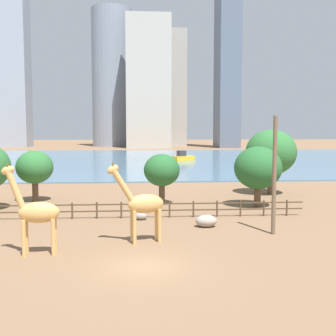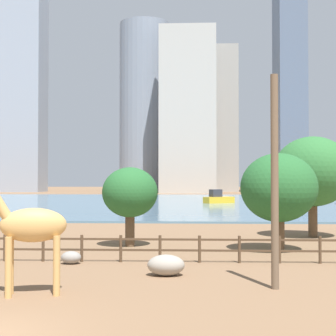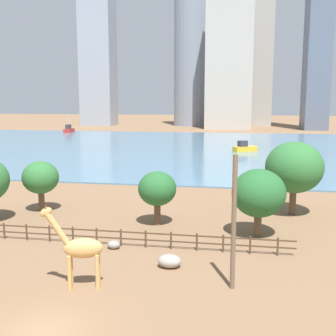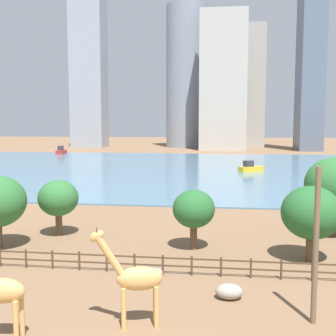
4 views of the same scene
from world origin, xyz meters
name	(u,v)px [view 1 (image 1 of 4)]	position (x,y,z in m)	size (l,w,h in m)	color
ground_plane	(139,159)	(0.00, 80.00, 0.00)	(400.00, 400.00, 0.00)	brown
harbor_water	(139,159)	(0.00, 77.00, 0.10)	(180.00, 86.00, 0.20)	slate
giraffe_tall	(142,204)	(0.01, 4.75, 2.42)	(3.63, 1.50, 5.05)	tan
giraffe_companion	(36,212)	(-5.91, 2.58, 2.41)	(3.15, 1.00, 5.20)	tan
utility_pole	(274,176)	(8.73, 6.18, 3.93)	(0.28, 0.28, 7.86)	brown
boulder_near_fence	(206,221)	(4.61, 8.59, 0.43)	(1.56, 1.16, 0.87)	gray
boulder_by_pole	(141,216)	(-0.04, 11.35, 0.30)	(0.95, 0.80, 0.60)	gray
enclosure_fence	(138,209)	(-0.29, 12.00, 0.76)	(26.12, 0.14, 1.30)	#4C3826
tree_left_large	(35,168)	(-10.18, 20.40, 3.32)	(3.53, 3.53, 4.95)	brown
tree_center_broad	(162,170)	(1.96, 17.82, 3.20)	(3.33, 3.33, 4.73)	brown
tree_left_small	(258,168)	(10.51, 16.09, 3.52)	(4.27, 4.27, 5.47)	brown
tree_right_small	(271,152)	(14.03, 23.31, 4.54)	(5.40, 5.40, 6.99)	brown
boat_ferry	(276,156)	(29.66, 68.05, 1.28)	(3.66, 7.51, 6.48)	#B22D28
boat_tug	(183,157)	(9.80, 71.16, 0.96)	(5.24, 4.31, 2.23)	gold
skyline_tower_needle	(112,79)	(-10.69, 160.09, 28.50)	(16.83, 16.83, 57.00)	gray
skyline_block_central	(148,83)	(4.08, 141.74, 24.93)	(16.86, 10.55, 49.87)	#B7B2A8
skyline_tower_glass	(11,59)	(-50.63, 155.45, 35.31)	(13.20, 11.54, 70.63)	#939EAD
skyline_block_left	(228,26)	(35.05, 144.35, 46.99)	(8.13, 14.64, 93.97)	slate
skyline_block_right	(176,89)	(16.52, 163.31, 24.75)	(8.78, 10.31, 49.51)	#ADA89E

